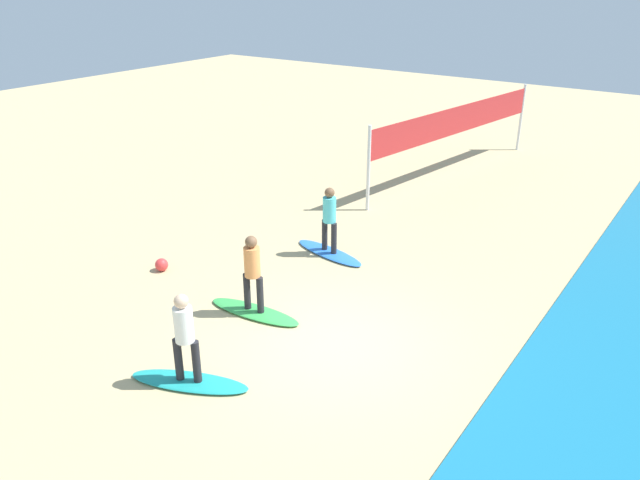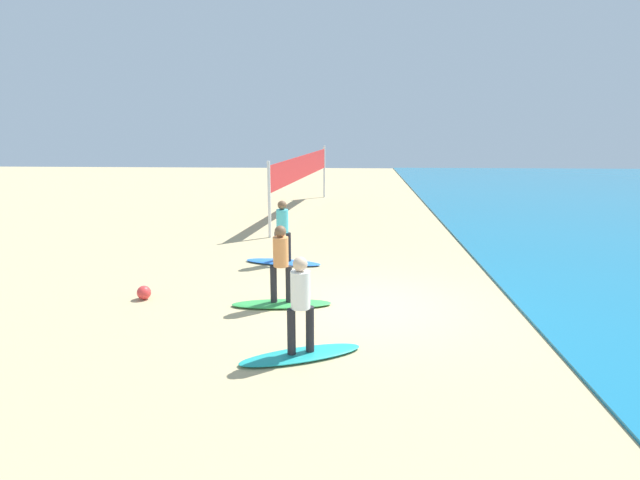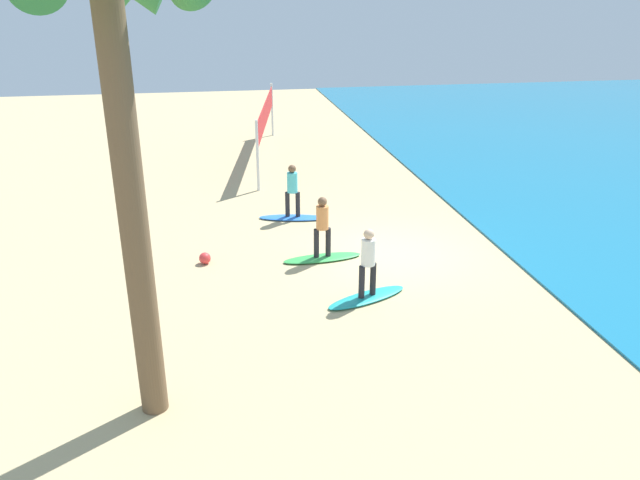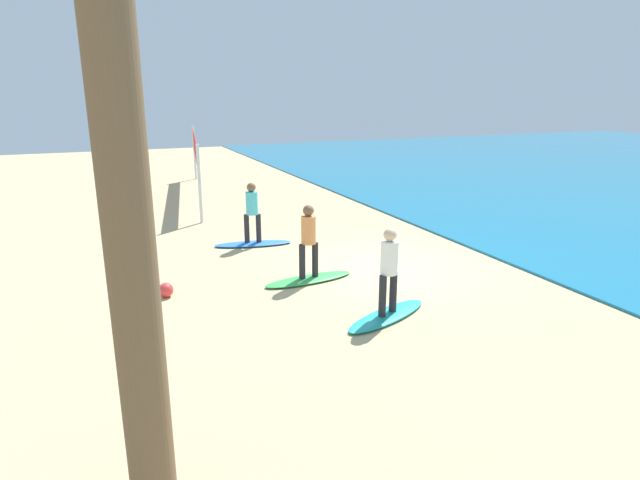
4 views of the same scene
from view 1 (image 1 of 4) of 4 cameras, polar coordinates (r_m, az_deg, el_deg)
The scene contains 9 objects.
ground_plane at distance 11.88m, azimuth 1.40°, elevation -9.36°, with size 60.00×60.00×0.00m, color tan.
surfboard_blue at distance 15.28m, azimuth 0.85°, elevation -1.17°, with size 2.10×0.56×0.09m, color blue.
surfer_blue at distance 14.89m, azimuth 0.87°, elevation 2.29°, with size 0.32×0.45×1.64m.
surfboard_green at distance 12.82m, azimuth -6.04°, elevation -6.58°, with size 2.10×0.56×0.09m, color green.
surfer_green at distance 12.35m, azimuth -6.23°, elevation -2.60°, with size 0.32×0.46×1.64m.
surfboard_teal at distance 11.03m, azimuth -11.90°, elevation -12.62°, with size 2.10×0.56×0.09m, color teal.
surfer_teal at distance 10.48m, azimuth -12.35°, elevation -8.25°, with size 0.32×0.44×1.64m.
volleyball_net at distance 21.16m, azimuth 12.49°, elevation 10.42°, with size 8.99×1.53×2.50m.
beach_ball at distance 14.89m, azimuth -14.35°, elevation -2.22°, with size 0.30×0.30×0.30m, color #E53838.
Camera 1 is at (8.32, 5.44, 6.51)m, focal length 34.83 mm.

